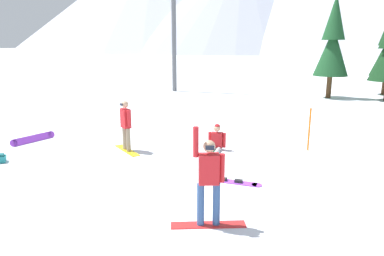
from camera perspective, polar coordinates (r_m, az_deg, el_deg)
name	(u,v)px	position (r m, az deg, el deg)	size (l,w,h in m)	color
ground_plane	(97,203)	(8.69, -15.09, -11.66)	(800.00, 800.00, 0.00)	white
snowboarder_foreground	(209,180)	(7.06, 2.73, -8.42)	(1.52, 0.87, 2.08)	red
snowboarder_midground	(126,125)	(12.31, -10.68, 0.51)	(1.44, 1.15, 1.76)	yellow
snowboarder_background	(216,142)	(12.22, 3.90, -2.32)	(0.63, 1.79, 0.94)	#B7B7BC
loose_snowboard_near_left	(33,138)	(14.72, -24.35, -1.55)	(0.53, 1.82, 0.26)	#993FD8
loose_snowboard_far_spare	(231,181)	(9.64, 6.30, -8.59)	(1.69, 0.31, 0.09)	#993FD8
trail_marker_pole	(309,130)	(12.85, 18.48, -0.24)	(0.06, 0.06, 1.50)	orange
pine_tree_tall	(333,42)	(26.45, 21.88, 12.75)	(2.32, 2.32, 6.97)	#472D19
ski_lift_tower	(174,11)	(28.47, -2.99, 18.45)	(3.06, 0.36, 11.02)	#595B60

